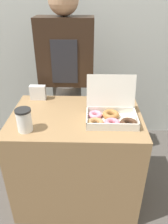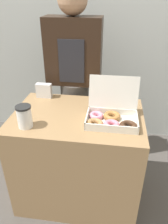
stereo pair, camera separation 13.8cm
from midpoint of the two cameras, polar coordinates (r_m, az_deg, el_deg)
The scene contains 7 objects.
ground_plane at distance 1.99m, azimuth -3.81°, elevation -20.11°, with size 14.00×14.00×0.00m, color #4C4742.
wall_back at distance 2.28m, azimuth -2.66°, elevation 24.02°, with size 10.00×0.05×2.60m.
table at distance 1.72m, azimuth -4.23°, elevation -11.88°, with size 0.90×0.61×0.76m.
donut_box at distance 1.42m, azimuth 4.14°, elevation -0.97°, with size 0.36×0.29×0.27m.
coffee_cup at distance 1.37m, azimuth -18.19°, elevation -2.10°, with size 0.10×0.10×0.14m.
napkin_holder at distance 1.74m, azimuth -14.20°, elevation 4.90°, with size 0.12×0.05×0.11m.
person_customer at distance 1.90m, azimuth -6.69°, elevation 9.00°, with size 0.45×0.25×1.58m.
Camera 1 is at (0.09, -1.29, 1.52)m, focal length 35.00 mm.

